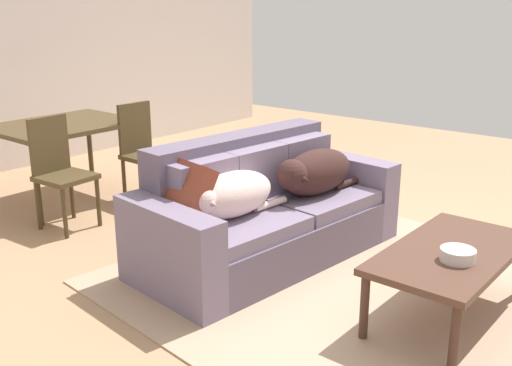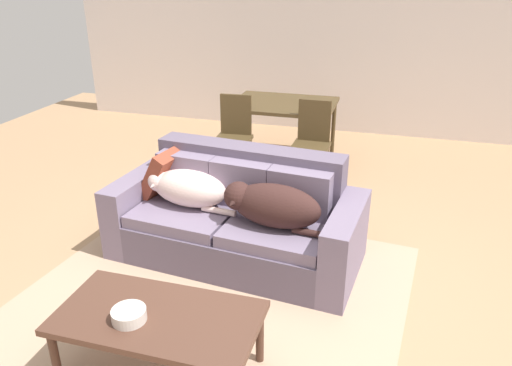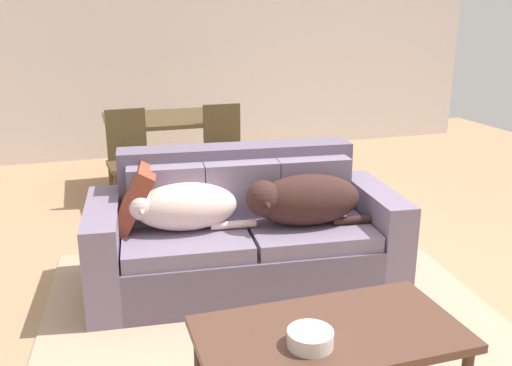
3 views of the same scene
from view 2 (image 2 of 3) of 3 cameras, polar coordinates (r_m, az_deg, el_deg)
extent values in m
plane|color=tan|center=(3.99, 0.88, -10.55)|extent=(10.00, 10.00, 0.00)
cube|color=silver|center=(7.29, 9.58, 16.33)|extent=(8.00, 0.12, 2.70)
cube|color=tan|center=(3.68, -5.89, -14.05)|extent=(2.97, 3.03, 0.01)
cube|color=#5F5467|center=(4.13, -2.41, -6.58)|extent=(1.69, 1.04, 0.33)
cube|color=slate|center=(4.19, -7.52, -2.93)|extent=(0.86, 0.92, 0.10)
cube|color=slate|center=(3.89, 2.99, -4.92)|extent=(0.86, 0.92, 0.10)
cube|color=#5F5467|center=(4.18, -0.73, 1.33)|extent=(1.63, 0.40, 0.45)
cube|color=slate|center=(4.24, -7.98, 0.91)|extent=(0.51, 0.21, 0.37)
cube|color=slate|center=(4.03, -1.75, -0.10)|extent=(0.51, 0.21, 0.37)
cube|color=slate|center=(3.87, 5.06, -1.20)|extent=(0.51, 0.21, 0.37)
cube|color=slate|center=(4.47, -13.15, -2.71)|extent=(0.29, 0.90, 0.61)
cube|color=slate|center=(3.82, 10.19, -7.22)|extent=(0.29, 0.90, 0.61)
ellipsoid|color=beige|center=(4.07, -7.67, -0.61)|extent=(0.67, 0.38, 0.30)
sphere|color=beige|center=(4.18, -11.12, 0.27)|extent=(0.18, 0.18, 0.18)
cone|color=#B09891|center=(4.12, -11.72, -0.27)|extent=(0.09, 0.11, 0.08)
cylinder|color=beige|center=(3.95, -4.31, -3.21)|extent=(0.29, 0.08, 0.05)
ellipsoid|color=#39201D|center=(3.71, 2.30, -2.65)|extent=(0.72, 0.38, 0.34)
sphere|color=#39201D|center=(3.77, -2.04, -1.50)|extent=(0.23, 0.23, 0.23)
cone|color=black|center=(3.69, -2.66, -2.28)|extent=(0.11, 0.13, 0.10)
cylinder|color=#39201D|center=(3.64, 6.61, -5.80)|extent=(0.32, 0.08, 0.05)
cube|color=brown|center=(4.32, -10.52, 1.25)|extent=(0.37, 0.47, 0.43)
cube|color=#533427|center=(2.97, -11.25, -14.97)|extent=(1.17, 0.61, 0.04)
cylinder|color=#462C21|center=(3.20, -22.10, -18.33)|extent=(0.05, 0.05, 0.39)
cylinder|color=#462C21|center=(3.51, -17.07, -13.33)|extent=(0.05, 0.05, 0.39)
cylinder|color=#462C21|center=(3.13, 0.44, -17.22)|extent=(0.05, 0.05, 0.39)
cylinder|color=silver|center=(2.93, -14.43, -14.51)|extent=(0.19, 0.19, 0.07)
cube|color=#4A3A21|center=(6.05, 3.19, 9.06)|extent=(1.23, 0.96, 0.04)
cylinder|color=#3F311C|center=(5.91, -3.22, 4.94)|extent=(0.05, 0.05, 0.70)
cylinder|color=#3F311C|center=(5.65, 7.71, 3.89)|extent=(0.05, 0.05, 0.70)
cylinder|color=#3F311C|center=(6.69, -0.80, 7.23)|extent=(0.05, 0.05, 0.70)
cylinder|color=#3F311C|center=(6.46, 8.91, 6.35)|extent=(0.05, 0.05, 0.70)
cube|color=#4A3A21|center=(5.63, -2.72, 4.92)|extent=(0.43, 0.43, 0.04)
cube|color=#4A3A21|center=(5.73, -2.33, 7.90)|extent=(0.36, 0.06, 0.47)
cylinder|color=#43341D|center=(5.60, -4.79, 2.27)|extent=(0.04, 0.04, 0.42)
cylinder|color=#43341D|center=(5.52, -1.39, 2.01)|extent=(0.04, 0.04, 0.42)
cylinder|color=#43341D|center=(5.91, -3.88, 3.45)|extent=(0.04, 0.04, 0.42)
cylinder|color=#43341D|center=(5.83, -0.65, 3.23)|extent=(0.04, 0.04, 0.42)
cube|color=#4A3A21|center=(5.44, 6.28, 4.11)|extent=(0.40, 0.40, 0.04)
cube|color=#4A3A21|center=(5.53, 6.75, 7.17)|extent=(0.36, 0.04, 0.46)
cylinder|color=#43341D|center=(5.39, 4.06, 1.43)|extent=(0.04, 0.04, 0.42)
cylinder|color=#43341D|center=(5.34, 7.62, 1.03)|extent=(0.04, 0.04, 0.42)
cylinder|color=#43341D|center=(5.70, 4.83, 2.67)|extent=(0.04, 0.04, 0.42)
cylinder|color=#43341D|center=(5.65, 8.20, 2.30)|extent=(0.04, 0.04, 0.42)
camera|label=1|loc=(4.45, -62.53, 5.25)|focal=41.79mm
camera|label=3|loc=(2.17, -68.18, -4.68)|focal=39.15mm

